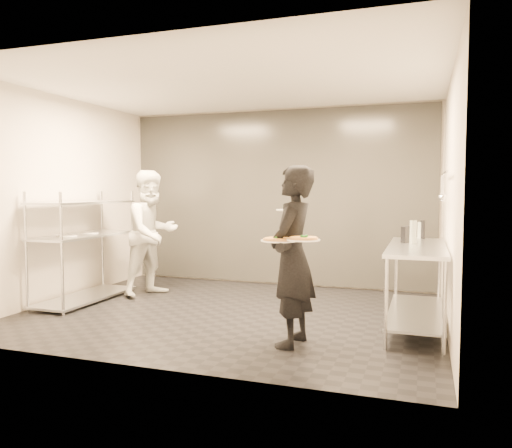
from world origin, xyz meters
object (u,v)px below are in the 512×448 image
(waiter, at_px, (292,256))
(prep_counter, at_px, (417,272))
(bottle_dark, at_px, (422,229))
(bottle_green, at_px, (413,232))
(chef, at_px, (152,233))
(salad_plate, at_px, (289,208))
(pizza_plate_near, at_px, (279,240))
(pos_monitor, at_px, (407,234))
(pass_rack, at_px, (84,245))
(bottle_clear, at_px, (420,230))
(pizza_plate_far, at_px, (303,239))

(waiter, bearing_deg, prep_counter, 135.35)
(bottle_dark, bearing_deg, bottle_green, -98.08)
(chef, relative_size, bottle_green, 6.84)
(salad_plate, bearing_deg, bottle_green, 33.05)
(pizza_plate_near, bearing_deg, chef, 143.12)
(pos_monitor, bearing_deg, prep_counter, -51.33)
(prep_counter, distance_m, waiter, 1.53)
(salad_plate, bearing_deg, pos_monitor, 39.61)
(pass_rack, height_order, pos_monitor, pass_rack)
(pizza_plate_near, distance_m, pos_monitor, 1.85)
(bottle_green, distance_m, bottle_clear, 0.66)
(pizza_plate_far, bearing_deg, bottle_clear, 64.09)
(waiter, xyz_separation_m, pizza_plate_far, (0.17, -0.25, 0.20))
(waiter, relative_size, chef, 0.98)
(pizza_plate_near, xyz_separation_m, pos_monitor, (1.11, 1.48, -0.04))
(pizza_plate_far, xyz_separation_m, bottle_clear, (0.99, 2.04, -0.06))
(pass_rack, relative_size, pizza_plate_far, 5.22)
(chef, relative_size, pizza_plate_near, 5.34)
(pizza_plate_near, bearing_deg, bottle_dark, 57.29)
(prep_counter, relative_size, chef, 1.00)
(salad_plate, relative_size, bottle_dark, 1.13)
(pizza_plate_far, bearing_deg, prep_counter, 51.95)
(chef, relative_size, bottle_clear, 8.74)
(waiter, bearing_deg, chef, -118.52)
(chef, distance_m, salad_plate, 2.75)
(prep_counter, height_order, bottle_dark, bottle_dark)
(pos_monitor, relative_size, bottle_dark, 1.13)
(bottle_clear, distance_m, bottle_dark, 0.03)
(pizza_plate_far, relative_size, bottle_green, 1.17)
(waiter, relative_size, bottle_clear, 8.54)
(pass_rack, relative_size, bottle_dark, 6.99)
(prep_counter, bearing_deg, pos_monitor, 111.87)
(pass_rack, distance_m, bottle_dark, 4.46)
(bottle_clear, bearing_deg, pass_rack, -169.54)
(salad_plate, distance_m, bottle_clear, 1.97)
(waiter, bearing_deg, bottle_green, 140.42)
(bottle_clear, bearing_deg, waiter, -123.00)
(salad_plate, relative_size, pos_monitor, 1.00)
(waiter, distance_m, bottle_dark, 2.15)
(waiter, xyz_separation_m, bottle_clear, (1.16, 1.79, 0.14))
(prep_counter, height_order, pos_monitor, pos_monitor)
(pass_rack, bearing_deg, bottle_clear, 10.46)
(chef, height_order, pos_monitor, chef)
(bottle_clear, height_order, bottle_dark, bottle_dark)
(pos_monitor, bearing_deg, bottle_dark, 88.56)
(prep_counter, distance_m, salad_plate, 1.59)
(prep_counter, distance_m, bottle_green, 0.45)
(pass_rack, bearing_deg, salad_plate, -12.00)
(pizza_plate_far, distance_m, salad_plate, 0.71)
(chef, height_order, pizza_plate_far, chef)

